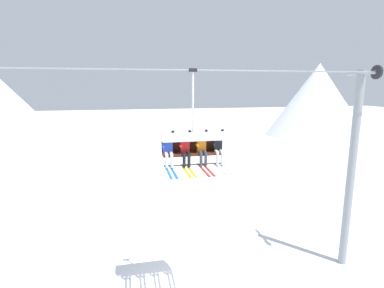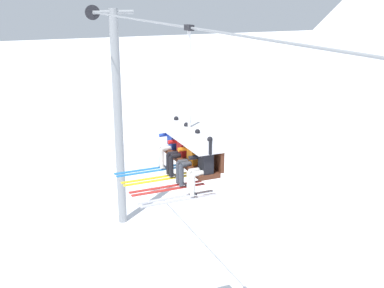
{
  "view_description": "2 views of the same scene",
  "coord_description": "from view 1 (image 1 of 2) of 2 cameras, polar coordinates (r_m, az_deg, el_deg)",
  "views": [
    {
      "loc": [
        -1.5,
        -11.21,
        8.33
      ],
      "look_at": [
        0.72,
        -0.89,
        6.28
      ],
      "focal_mm": 28.0,
      "sensor_mm": 36.0,
      "label": 1
    },
    {
      "loc": [
        10.27,
        -4.88,
        9.55
      ],
      "look_at": [
        0.6,
        -0.66,
        6.25
      ],
      "focal_mm": 45.0,
      "sensor_mm": 36.0,
      "label": 2
    }
  ],
  "objects": [
    {
      "name": "skier_black",
      "position": [
        10.98,
        5.05,
        -0.57
      ],
      "size": [
        0.48,
        1.7,
        1.34
      ],
      "color": "black"
    },
    {
      "name": "skier_orange",
      "position": [
        10.81,
        1.94,
        -0.71
      ],
      "size": [
        0.48,
        1.7,
        1.34
      ],
      "color": "orange"
    },
    {
      "name": "mountain_peak_east",
      "position": [
        55.13,
        22.77,
        7.73
      ],
      "size": [
        16.52,
        16.52,
        12.07
      ],
      "color": "white",
      "rests_on": "ground_plane"
    },
    {
      "name": "lift_tower_far",
      "position": [
        15.29,
        28.17,
        -3.92
      ],
      "size": [
        0.36,
        1.88,
        9.15
      ],
      "color": "gray",
      "rests_on": "ground_plane"
    },
    {
      "name": "chairlift_chair",
      "position": [
        10.89,
        0.09,
        0.96
      ],
      "size": [
        2.26,
        0.74,
        3.38
      ],
      "color": "#512819"
    },
    {
      "name": "skier_red",
      "position": [
        10.68,
        -1.26,
        -0.85
      ],
      "size": [
        0.48,
        1.7,
        1.34
      ],
      "color": "red"
    },
    {
      "name": "skier_blue",
      "position": [
        10.59,
        -4.52,
        -0.99
      ],
      "size": [
        0.48,
        1.7,
        1.34
      ],
      "color": "#2847B7"
    },
    {
      "name": "ground_plane",
      "position": [
        14.05,
        -4.02,
        -25.43
      ],
      "size": [
        200.0,
        200.0,
        0.0
      ],
      "primitive_type": "plane",
      "color": "white"
    },
    {
      "name": "lift_cable",
      "position": [
        10.52,
        -4.64,
        13.91
      ],
      "size": [
        18.76,
        0.05,
        0.05
      ],
      "color": "gray"
    }
  ]
}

